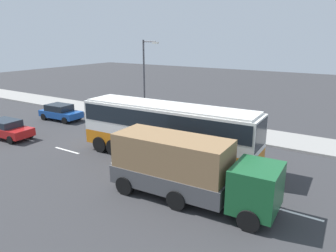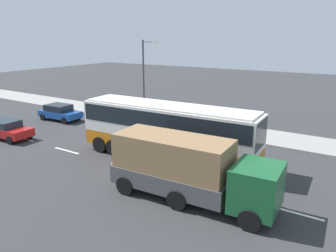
{
  "view_description": "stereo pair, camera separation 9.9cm",
  "coord_description": "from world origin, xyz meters",
  "px_view_note": "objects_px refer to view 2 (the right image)",
  "views": [
    {
      "loc": [
        10.47,
        -15.67,
        7.69
      ],
      "look_at": [
        -0.3,
        1.07,
        2.11
      ],
      "focal_mm": 34.06,
      "sensor_mm": 36.0,
      "label": 1
    },
    {
      "loc": [
        10.39,
        -15.72,
        7.69
      ],
      "look_at": [
        -0.3,
        1.07,
        2.11
      ],
      "focal_mm": 34.06,
      "sensor_mm": 36.0,
      "label": 2
    }
  ],
  "objects_px": {
    "coach_bus": "(167,126)",
    "pedestrian_near_curb": "(191,113)",
    "car_blue_saloon": "(60,112)",
    "street_lamp": "(145,77)",
    "pedestrian_at_crossing": "(243,122)",
    "car_red_compact": "(6,129)",
    "cargo_truck": "(188,168)"
  },
  "relations": [
    {
      "from": "cargo_truck",
      "to": "pedestrian_at_crossing",
      "type": "height_order",
      "value": "cargo_truck"
    },
    {
      "from": "street_lamp",
      "to": "coach_bus",
      "type": "bearing_deg",
      "value": -44.69
    },
    {
      "from": "pedestrian_near_curb",
      "to": "pedestrian_at_crossing",
      "type": "xyz_separation_m",
      "value": [
        4.99,
        -0.29,
        -0.08
      ]
    },
    {
      "from": "car_blue_saloon",
      "to": "pedestrian_at_crossing",
      "type": "distance_m",
      "value": 17.04
    },
    {
      "from": "pedestrian_near_curb",
      "to": "street_lamp",
      "type": "distance_m",
      "value": 5.2
    },
    {
      "from": "cargo_truck",
      "to": "street_lamp",
      "type": "bearing_deg",
      "value": 131.89
    },
    {
      "from": "coach_bus",
      "to": "pedestrian_near_curb",
      "type": "relative_size",
      "value": 7.17
    },
    {
      "from": "pedestrian_near_curb",
      "to": "pedestrian_at_crossing",
      "type": "relative_size",
      "value": 1.08
    },
    {
      "from": "car_blue_saloon",
      "to": "car_red_compact",
      "type": "relative_size",
      "value": 0.98
    },
    {
      "from": "coach_bus",
      "to": "street_lamp",
      "type": "relative_size",
      "value": 1.63
    },
    {
      "from": "coach_bus",
      "to": "pedestrian_near_curb",
      "type": "bearing_deg",
      "value": 106.49
    },
    {
      "from": "coach_bus",
      "to": "street_lamp",
      "type": "xyz_separation_m",
      "value": [
        -6.44,
        6.37,
        2.06
      ]
    },
    {
      "from": "cargo_truck",
      "to": "pedestrian_at_crossing",
      "type": "distance_m",
      "value": 12.01
    },
    {
      "from": "pedestrian_near_curb",
      "to": "street_lamp",
      "type": "bearing_deg",
      "value": 162.58
    },
    {
      "from": "car_red_compact",
      "to": "street_lamp",
      "type": "bearing_deg",
      "value": 51.58
    },
    {
      "from": "coach_bus",
      "to": "car_blue_saloon",
      "type": "bearing_deg",
      "value": 165.69
    },
    {
      "from": "car_blue_saloon",
      "to": "pedestrian_at_crossing",
      "type": "relative_size",
      "value": 2.75
    },
    {
      "from": "coach_bus",
      "to": "car_blue_saloon",
      "type": "relative_size",
      "value": 2.81
    },
    {
      "from": "pedestrian_at_crossing",
      "to": "street_lamp",
      "type": "bearing_deg",
      "value": -53.98
    },
    {
      "from": "coach_bus",
      "to": "street_lamp",
      "type": "height_order",
      "value": "street_lamp"
    },
    {
      "from": "coach_bus",
      "to": "cargo_truck",
      "type": "bearing_deg",
      "value": -49.1
    },
    {
      "from": "pedestrian_at_crossing",
      "to": "car_red_compact",
      "type": "bearing_deg",
      "value": -28.57
    },
    {
      "from": "pedestrian_near_curb",
      "to": "coach_bus",
      "type": "bearing_deg",
      "value": -116.06
    },
    {
      "from": "cargo_truck",
      "to": "pedestrian_near_curb",
      "type": "bearing_deg",
      "value": 115.42
    },
    {
      "from": "cargo_truck",
      "to": "street_lamp",
      "type": "xyz_separation_m",
      "value": [
        -10.13,
        10.31,
        2.65
      ]
    },
    {
      "from": "cargo_truck",
      "to": "street_lamp",
      "type": "height_order",
      "value": "street_lamp"
    },
    {
      "from": "car_blue_saloon",
      "to": "street_lamp",
      "type": "relative_size",
      "value": 0.58
    },
    {
      "from": "coach_bus",
      "to": "pedestrian_at_crossing",
      "type": "xyz_separation_m",
      "value": [
        2.19,
        7.96,
        -1.21
      ]
    },
    {
      "from": "car_blue_saloon",
      "to": "street_lamp",
      "type": "height_order",
      "value": "street_lamp"
    },
    {
      "from": "pedestrian_near_curb",
      "to": "car_red_compact",
      "type": "bearing_deg",
      "value": -176.93
    },
    {
      "from": "pedestrian_at_crossing",
      "to": "coach_bus",
      "type": "bearing_deg",
      "value": 10.2
    },
    {
      "from": "coach_bus",
      "to": "car_blue_saloon",
      "type": "distance_m",
      "value": 14.51
    }
  ]
}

